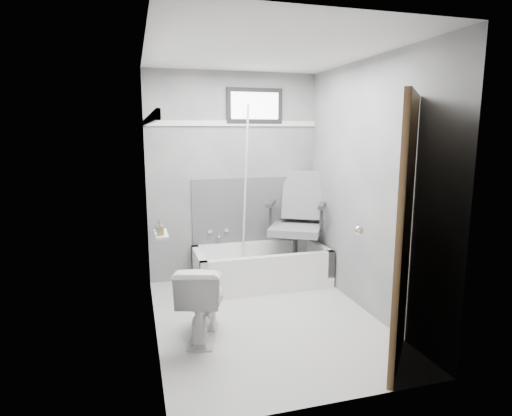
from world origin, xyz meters
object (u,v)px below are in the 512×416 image
object	(u,v)px
door	(463,242)
bathtub	(261,266)
soap_bottle_b	(159,226)
office_chair	(295,222)
toilet	(202,300)
soap_bottle_a	(160,229)

from	to	relation	value
door	bathtub	bearing A→B (deg)	108.75
soap_bottle_b	office_chair	bearing A→B (deg)	31.10
door	soap_bottle_b	bearing A→B (deg)	146.50
toilet	door	world-z (taller)	door
door	soap_bottle_b	world-z (taller)	door
office_chair	door	bearing A→B (deg)	-52.41
bathtub	toilet	xyz separation A→B (m)	(-0.85, -1.09, 0.12)
soap_bottle_a	office_chair	bearing A→B (deg)	34.67
door	soap_bottle_b	size ratio (longest dim) A/B	20.21
toilet	door	distance (m)	2.06
office_chair	bathtub	bearing A→B (deg)	-148.59
soap_bottle_b	bathtub	bearing A→B (deg)	38.76
door	soap_bottle_b	distance (m)	2.30
soap_bottle_b	door	bearing A→B (deg)	-33.50
office_chair	door	size ratio (longest dim) A/B	0.58
bathtub	soap_bottle_b	size ratio (longest dim) A/B	15.16
office_chair	soap_bottle_a	distance (m)	1.95
soap_bottle_a	soap_bottle_b	world-z (taller)	soap_bottle_a
toilet	soap_bottle_b	size ratio (longest dim) A/B	6.72
soap_bottle_a	soap_bottle_b	xyz separation A→B (m)	(0.00, 0.14, -0.01)
soap_bottle_a	door	bearing A→B (deg)	-30.49
toilet	office_chair	bearing A→B (deg)	-121.69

